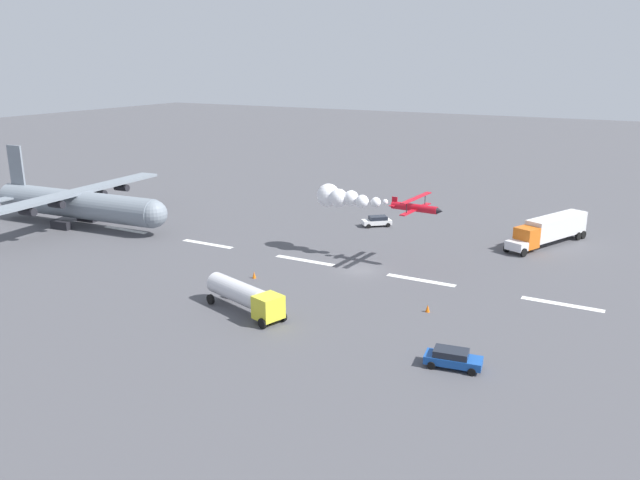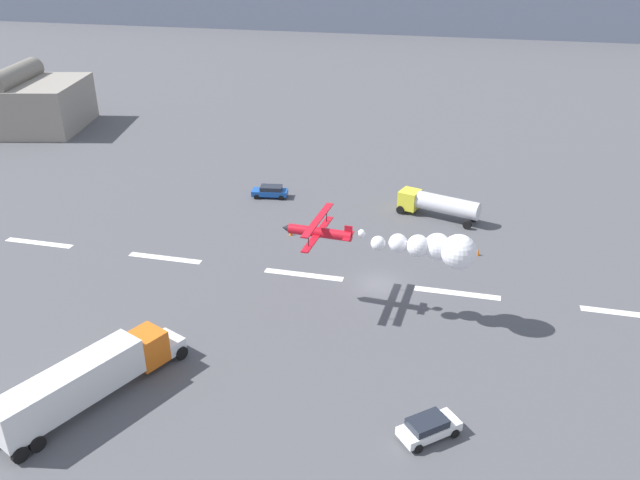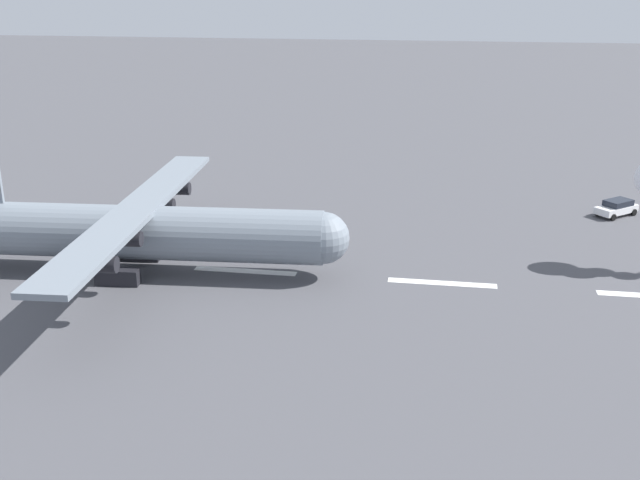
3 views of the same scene
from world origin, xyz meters
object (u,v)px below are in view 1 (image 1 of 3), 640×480
Objects in this scene: stunt_biplane_red at (347,198)px; cargo_transport_plane at (83,204)px; fuel_tanker_truck at (245,296)px; followme_car_yellow at (377,221)px; traffic_cone_far at (254,275)px; semi_truck_orange at (550,229)px; traffic_cone_near at (428,308)px; airport_staff_sedan at (453,358)px.

cargo_transport_plane is at bearing 9.53° from stunt_biplane_red.
followme_car_yellow is at bearing -86.71° from fuel_tanker_truck.
cargo_transport_plane is at bearing -11.28° from traffic_cone_far.
semi_truck_orange is 19.48× the size of traffic_cone_far.
stunt_biplane_red is at bearing -41.08° from traffic_cone_near.
airport_staff_sedan is 6.32× the size of traffic_cone_near.
traffic_cone_near is at bearing 172.80° from cargo_transport_plane.
semi_truck_orange is at bearing -101.83° from traffic_cone_near.
airport_staff_sedan is at bearing 158.78° from traffic_cone_far.
stunt_biplane_red is at bearing -48.15° from airport_staff_sedan.
fuel_tanker_truck reaches higher than airport_staff_sedan.
cargo_transport_plane reaches higher than semi_truck_orange.
followme_car_yellow is at bearing -150.97° from cargo_transport_plane.
airport_staff_sedan is at bearing 176.10° from fuel_tanker_truck.
traffic_cone_far is (20.49, -0.04, 0.00)m from traffic_cone_near.
cargo_transport_plane is at bearing -21.48° from fuel_tanker_truck.
fuel_tanker_truck is at bearing 158.52° from cargo_transport_plane.
airport_staff_sedan is (-60.92, 17.08, -2.59)m from cargo_transport_plane.
traffic_cone_far is at bearing -21.22° from airport_staff_sedan.
traffic_cone_near is (-15.66, 13.65, -6.78)m from stunt_biplane_red.
stunt_biplane_red is 22.61× the size of traffic_cone_near.
traffic_cone_near is 1.00× the size of traffic_cone_far.
semi_truck_orange is 24.10m from followme_car_yellow.
stunt_biplane_red is (-39.66, -6.66, 3.76)m from cargo_transport_plane.
followme_car_yellow is at bearing -82.02° from stunt_biplane_red.
traffic_cone_near is at bearing 122.33° from followme_car_yellow.
stunt_biplane_red reaches higher than traffic_cone_near.
traffic_cone_near is at bearing -150.92° from fuel_tanker_truck.
cargo_transport_plane is at bearing -7.20° from traffic_cone_near.
followme_car_yellow is 5.88× the size of traffic_cone_near.
stunt_biplane_red reaches higher than fuel_tanker_truck.
cargo_transport_plane is 7.50× the size of followme_car_yellow.
followme_car_yellow is 44.55m from airport_staff_sedan.
semi_truck_orange is 40.31m from traffic_cone_far.
traffic_cone_far is at bearing -60.42° from fuel_tanker_truck.
cargo_transport_plane is 63.33m from airport_staff_sedan.
traffic_cone_far is at bearing 84.18° from followme_car_yellow.
fuel_tanker_truck is 2.25× the size of followme_car_yellow.
fuel_tanker_truck is at bearing 29.08° from traffic_cone_near.
airport_staff_sedan is 28.00m from traffic_cone_far.
cargo_transport_plane reaches higher than followme_car_yellow.
cargo_transport_plane reaches higher than stunt_biplane_red.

